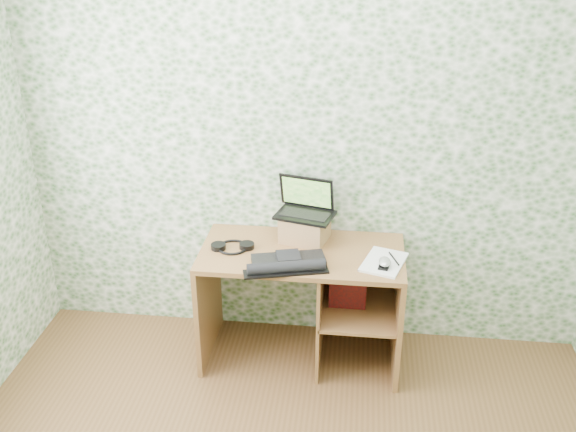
# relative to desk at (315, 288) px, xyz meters

# --- Properties ---
(wall_back) EXTENTS (3.50, 0.00, 3.50)m
(wall_back) POSITION_rel_desk_xyz_m (-0.08, 0.28, 0.82)
(wall_back) COLOR white
(wall_back) RESTS_ON ground
(desk) EXTENTS (1.20, 0.60, 0.75)m
(desk) POSITION_rel_desk_xyz_m (0.00, 0.00, 0.00)
(desk) COLOR brown
(desk) RESTS_ON floor
(riser) EXTENTS (0.31, 0.28, 0.16)m
(riser) POSITION_rel_desk_xyz_m (-0.08, 0.12, 0.35)
(riser) COLOR olive
(riser) RESTS_ON desk
(laptop) EXTENTS (0.38, 0.31, 0.22)m
(laptop) POSITION_rel_desk_xyz_m (-0.08, 0.15, 0.48)
(laptop) COLOR black
(laptop) RESTS_ON riser
(keyboard) EXTENTS (0.48, 0.35, 0.07)m
(keyboard) POSITION_rel_desk_xyz_m (-0.14, -0.22, 0.29)
(keyboard) COLOR black
(keyboard) RESTS_ON desk
(headphones) EXTENTS (0.25, 0.21, 0.03)m
(headphones) POSITION_rel_desk_xyz_m (-0.49, -0.04, 0.28)
(headphones) COLOR black
(headphones) RESTS_ON desk
(notepad) EXTENTS (0.29, 0.35, 0.01)m
(notepad) POSITION_rel_desk_xyz_m (0.40, -0.12, 0.28)
(notepad) COLOR silver
(notepad) RESTS_ON desk
(mouse) EXTENTS (0.09, 0.12, 0.04)m
(mouse) POSITION_rel_desk_xyz_m (0.40, -0.18, 0.30)
(mouse) COLOR #BCBCBF
(mouse) RESTS_ON notepad
(pen) EXTENTS (0.06, 0.15, 0.01)m
(pen) POSITION_rel_desk_xyz_m (0.46, -0.09, 0.29)
(pen) COLOR black
(pen) RESTS_ON notepad
(red_box) EXTENTS (0.22, 0.07, 0.27)m
(red_box) POSITION_rel_desk_xyz_m (0.20, -0.03, 0.04)
(red_box) COLOR maroon
(red_box) RESTS_ON desk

